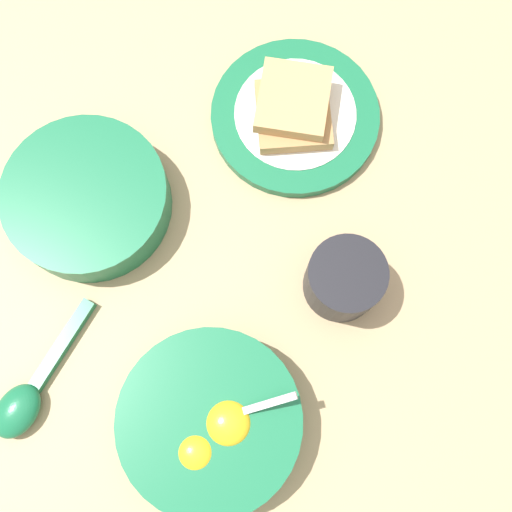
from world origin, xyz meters
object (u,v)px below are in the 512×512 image
(toast_sandwich, at_px, (293,107))
(toast_plate, at_px, (295,116))
(egg_bowl, at_px, (211,421))
(congee_bowl, at_px, (87,198))
(soup_spoon, at_px, (27,397))
(drinking_cup, at_px, (344,279))

(toast_sandwich, bearing_deg, toast_plate, -13.41)
(egg_bowl, bearing_deg, congee_bowl, 83.14)
(toast_plate, height_order, toast_sandwich, toast_sandwich)
(toast_sandwich, relative_size, soup_spoon, 0.78)
(toast_plate, bearing_deg, soup_spoon, -169.03)
(congee_bowl, bearing_deg, soup_spoon, -141.44)
(toast_plate, bearing_deg, egg_bowl, -142.32)
(congee_bowl, xyz_separation_m, drinking_cup, (0.16, -0.23, 0.01))
(toast_plate, relative_size, drinking_cup, 2.42)
(soup_spoon, relative_size, congee_bowl, 0.89)
(drinking_cup, bearing_deg, toast_plate, 65.53)
(drinking_cup, bearing_deg, soup_spoon, 162.38)
(toast_plate, bearing_deg, drinking_cup, -114.47)
(congee_bowl, bearing_deg, drinking_cup, -56.01)
(egg_bowl, xyz_separation_m, toast_plate, (0.27, 0.21, -0.02))
(toast_plate, relative_size, toast_sandwich, 1.58)
(egg_bowl, height_order, toast_plate, egg_bowl)
(soup_spoon, xyz_separation_m, congee_bowl, (0.16, 0.13, 0.01))
(toast_plate, relative_size, soup_spoon, 1.23)
(drinking_cup, bearing_deg, egg_bowl, -171.32)
(toast_plate, bearing_deg, congee_bowl, 167.56)
(toast_sandwich, distance_m, congee_bowl, 0.24)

